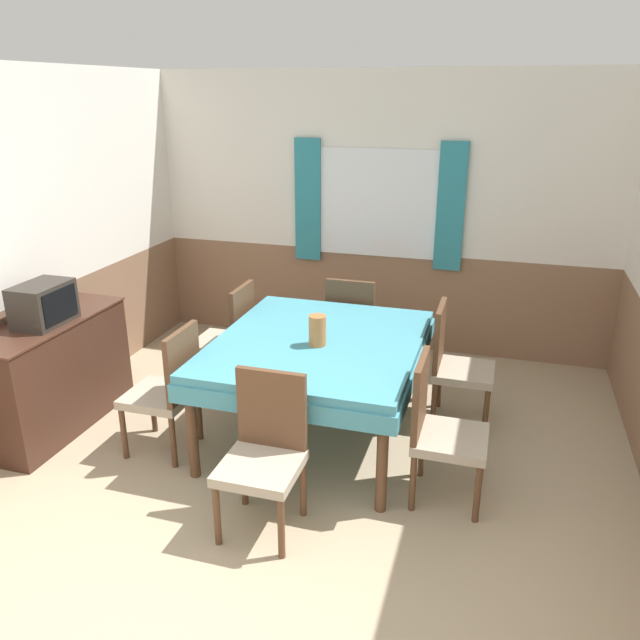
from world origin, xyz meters
TOP-DOWN VIEW (x-y plane):
  - wall_back at (-0.00, 4.05)m, footprint 4.76×0.10m
  - wall_left at (-2.20, 2.01)m, footprint 0.05×4.43m
  - dining_table at (-0.03, 2.18)m, footprint 1.44×1.69m
  - chair_right_near at (0.89, 1.67)m, footprint 0.44×0.44m
  - chair_left_far at (-0.95, 2.68)m, footprint 0.44×0.44m
  - chair_right_far at (0.89, 2.68)m, footprint 0.44×0.44m
  - chair_head_near at (-0.03, 1.13)m, footprint 0.44×0.44m
  - chair_head_window at (-0.03, 3.23)m, footprint 0.44×0.44m
  - chair_left_near at (-0.95, 1.67)m, footprint 0.44×0.44m
  - sideboard at (-1.94, 1.74)m, footprint 0.46×1.27m
  - tv at (-1.90, 1.69)m, footprint 0.29×0.41m
  - vase at (-0.01, 2.09)m, footprint 0.12×0.12m

SIDE VIEW (x-z plane):
  - sideboard at x=-1.94m, z-range 0.01..0.86m
  - chair_right_near at x=0.89m, z-range 0.03..0.95m
  - chair_left_far at x=-0.95m, z-range 0.03..0.95m
  - chair_right_far at x=0.89m, z-range 0.03..0.95m
  - chair_head_near at x=-0.03m, z-range 0.03..0.95m
  - chair_head_window at x=-0.03m, z-range 0.03..0.95m
  - chair_left_near at x=-0.95m, z-range 0.03..0.95m
  - dining_table at x=-0.03m, z-range 0.28..1.04m
  - vase at x=-0.01m, z-range 0.76..0.97m
  - tv at x=-1.90m, z-range 0.85..1.15m
  - wall_left at x=-2.20m, z-range 0.00..2.60m
  - wall_back at x=0.00m, z-range 0.01..2.61m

